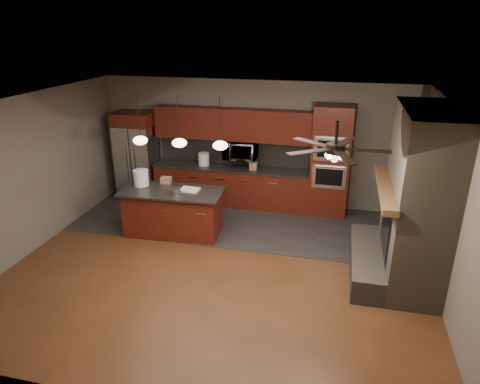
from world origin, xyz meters
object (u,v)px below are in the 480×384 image
(refrigerator, at_px, (138,156))
(counter_box, at_px, (253,166))
(microwave, at_px, (240,150))
(white_bucket, at_px, (141,178))
(oven_tower, at_px, (330,162))
(paint_can, at_px, (176,192))
(cardboard_box, at_px, (166,180))
(counter_bucket, at_px, (204,159))
(paint_tray, at_px, (190,190))
(kitchen_island, at_px, (173,212))

(refrigerator, bearing_deg, counter_box, 0.65)
(microwave, relative_size, white_bucket, 2.33)
(oven_tower, height_order, paint_can, oven_tower)
(cardboard_box, bearing_deg, counter_bucket, 70.99)
(paint_tray, relative_size, cardboard_box, 1.78)
(white_bucket, bearing_deg, kitchen_island, -11.12)
(cardboard_box, bearing_deg, oven_tower, 18.87)
(kitchen_island, bearing_deg, oven_tower, 28.05)
(microwave, distance_m, cardboard_box, 1.89)
(counter_bucket, bearing_deg, counter_box, -2.46)
(kitchen_island, xyz_separation_m, cardboard_box, (-0.26, 0.36, 0.52))
(oven_tower, height_order, microwave, oven_tower)
(paint_tray, xyz_separation_m, counter_bucket, (-0.24, 1.64, 0.10))
(oven_tower, bearing_deg, kitchen_island, -149.55)
(oven_tower, xyz_separation_m, counter_bucket, (-2.82, 0.01, -0.15))
(refrigerator, bearing_deg, white_bucket, -61.67)
(paint_can, height_order, counter_box, counter_box)
(refrigerator, bearing_deg, counter_bucket, 2.90)
(cardboard_box, bearing_deg, kitchen_island, -58.68)
(paint_tray, bearing_deg, cardboard_box, 160.30)
(oven_tower, distance_m, kitchen_island, 3.47)
(refrigerator, relative_size, cardboard_box, 10.19)
(refrigerator, bearing_deg, cardboard_box, -45.96)
(cardboard_box, relative_size, counter_bucket, 0.72)
(oven_tower, height_order, white_bucket, oven_tower)
(microwave, relative_size, paint_can, 3.92)
(kitchen_island, xyz_separation_m, paint_tray, (0.34, 0.09, 0.47))
(cardboard_box, xyz_separation_m, counter_box, (1.52, 1.32, 0.01))
(oven_tower, xyz_separation_m, microwave, (-1.98, 0.06, 0.11))
(counter_box, bearing_deg, kitchen_island, -129.12)
(oven_tower, distance_m, cardboard_box, 3.47)
(cardboard_box, relative_size, counter_box, 1.12)
(oven_tower, relative_size, counter_box, 13.25)
(kitchen_island, bearing_deg, refrigerator, 129.98)
(paint_tray, bearing_deg, counter_bucket, 102.96)
(microwave, distance_m, paint_can, 2.13)
(paint_can, distance_m, paint_tray, 0.32)
(oven_tower, xyz_separation_m, counter_box, (-1.66, -0.04, -0.20))
(cardboard_box, bearing_deg, refrigerator, 129.76)
(kitchen_island, xyz_separation_m, white_bucket, (-0.69, 0.13, 0.61))
(paint_can, relative_size, cardboard_box, 0.92)
(white_bucket, distance_m, paint_can, 0.91)
(paint_tray, relative_size, counter_bucket, 1.28)
(white_bucket, bearing_deg, counter_bucket, 63.62)
(refrigerator, distance_m, cardboard_box, 1.79)
(counter_bucket, bearing_deg, refrigerator, -177.10)
(kitchen_island, height_order, paint_can, paint_can)
(kitchen_island, bearing_deg, microwave, 59.48)
(white_bucket, relative_size, counter_bucket, 1.12)
(microwave, xyz_separation_m, paint_tray, (-0.61, -1.69, -0.36))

